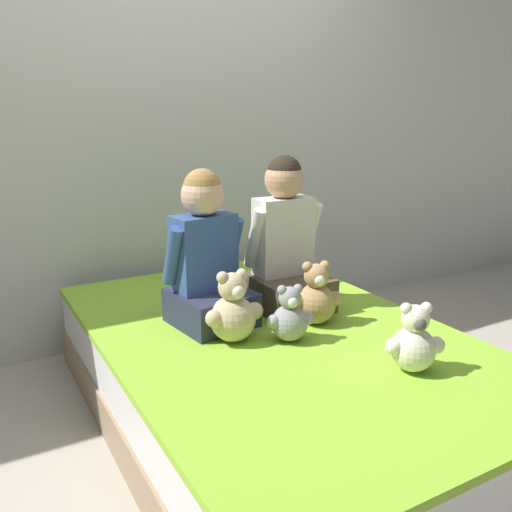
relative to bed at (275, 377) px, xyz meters
The scene contains 9 objects.
ground_plane 0.20m from the bed, ahead, with size 14.00×14.00×0.00m, color #B2A899.
wall_behind_bed 1.55m from the bed, 90.00° to the left, with size 8.00×0.06×2.50m.
bed is the anchor object (origin of this frame).
child_on_left 0.57m from the bed, 128.76° to the left, with size 0.36×0.35×0.64m.
child_on_right 0.57m from the bed, 50.28° to the left, with size 0.35×0.33×0.68m.
teddy_bear_held_by_left_child 0.37m from the bed, behind, with size 0.24×0.18×0.28m.
teddy_bear_held_by_right_child 0.37m from the bed, ahead, with size 0.22×0.17×0.27m.
teddy_bear_between_children 0.31m from the bed, 87.23° to the right, with size 0.18×0.14×0.23m.
teddy_bear_at_foot_of_bed 0.64m from the bed, 65.49° to the right, with size 0.19×0.16×0.25m.
Camera 1 is at (-1.07, -1.73, 1.27)m, focal length 38.00 mm.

